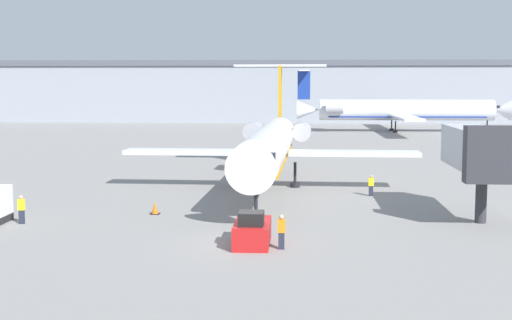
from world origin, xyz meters
name	(u,v)px	position (x,y,z in m)	size (l,w,h in m)	color
ground_plane	(245,246)	(0.00, 0.00, 0.00)	(600.00, 600.00, 0.00)	gray
terminal_building	(288,91)	(0.00, 120.00, 6.61)	(180.00, 16.80, 13.17)	#8C939E
airplane_main	(270,144)	(0.43, 20.59, 3.68)	(24.24, 32.17, 10.44)	silver
pushback_tug	(252,231)	(0.34, 0.36, 0.74)	(1.89, 3.97, 1.95)	#B21919
worker_near_tug	(281,231)	(1.94, -0.57, 0.98)	(0.40, 0.26, 1.85)	#232838
worker_by_wing	(371,185)	(8.34, 17.31, 0.84)	(0.40, 0.24, 1.63)	#232838
worker_on_apron	(21,209)	(-14.29, 5.10, 0.94)	(0.40, 0.25, 1.79)	#232838
traffic_cone_left	(155,208)	(-6.72, 8.81, 0.40)	(0.61, 0.61, 0.83)	black
airplane_parked_far_left	(400,110)	(20.18, 88.11, 3.77)	(36.88, 36.71, 10.69)	silver
jet_bridge	(477,150)	(14.15, 8.78, 4.43)	(3.20, 9.31, 6.19)	#2D2D33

